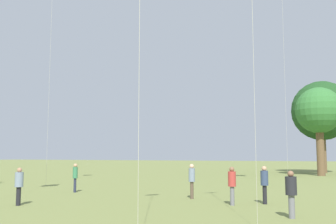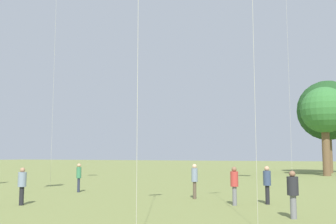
# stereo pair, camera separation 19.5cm
# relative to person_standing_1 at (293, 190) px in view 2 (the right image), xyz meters

# --- Properties ---
(person_standing_1) EXTENTS (0.40, 0.40, 1.66)m
(person_standing_1) POSITION_rel_person_standing_1_xyz_m (0.00, 0.00, 0.00)
(person_standing_1) COLOR slate
(person_standing_1) RESTS_ON ground
(person_standing_3) EXTENTS (0.36, 0.36, 1.71)m
(person_standing_3) POSITION_rel_person_standing_1_xyz_m (-12.97, 4.83, 0.07)
(person_standing_3) COLOR #282D42
(person_standing_3) RESTS_ON ground
(person_standing_4) EXTENTS (0.40, 0.40, 1.75)m
(person_standing_4) POSITION_rel_person_standing_1_xyz_m (-5.38, 4.42, 0.09)
(person_standing_4) COLOR brown
(person_standing_4) RESTS_ON ground
(person_standing_5) EXTENTS (0.41, 0.41, 1.71)m
(person_standing_5) POSITION_rel_person_standing_1_xyz_m (-1.61, 3.74, 0.05)
(person_standing_5) COLOR black
(person_standing_5) RESTS_ON ground
(person_standing_6) EXTENTS (0.42, 0.42, 1.69)m
(person_standing_6) POSITION_rel_person_standing_1_xyz_m (-2.84, 2.71, 0.03)
(person_standing_6) COLOR slate
(person_standing_6) RESTS_ON ground
(person_standing_7) EXTENTS (0.51, 0.51, 1.65)m
(person_standing_7) POSITION_rel_person_standing_1_xyz_m (-11.41, -1.19, 0.01)
(person_standing_7) COLOR black
(person_standing_7) RESTS_ON ground
(distant_tree_0) EXTENTS (7.49, 7.49, 11.56)m
(distant_tree_0) POSITION_rel_person_standing_1_xyz_m (-0.57, 38.44, 6.81)
(distant_tree_0) COLOR brown
(distant_tree_0) RESTS_ON ground
(distant_tree_1) EXTENTS (5.03, 5.03, 9.62)m
(distant_tree_1) POSITION_rel_person_standing_1_xyz_m (-0.55, 31.11, 6.00)
(distant_tree_1) COLOR brown
(distant_tree_1) RESTS_ON ground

